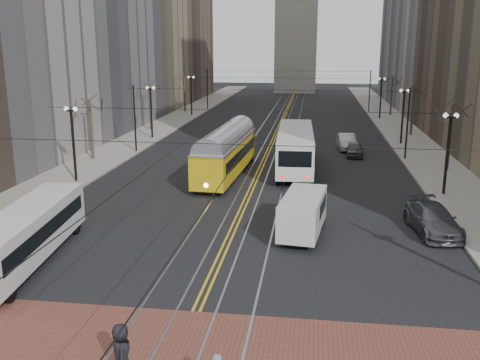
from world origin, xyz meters
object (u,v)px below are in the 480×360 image
(transit_bus, at_px, (27,237))
(cargo_van, at_px, (303,216))
(pedestrian_a, at_px, (121,353))
(sedan_parked, at_px, (433,219))
(rear_bus, at_px, (295,150))
(sedan_grey, at_px, (355,149))
(streetcar, at_px, (227,156))
(sedan_silver, at_px, (347,142))

(transit_bus, distance_m, cargo_van, 14.38)
(cargo_van, xyz_separation_m, pedestrian_a, (-5.33, -14.18, -0.18))
(pedestrian_a, bearing_deg, sedan_parked, -61.22)
(rear_bus, xyz_separation_m, pedestrian_a, (-4.27, -30.57, -0.71))
(rear_bus, relative_size, pedestrian_a, 6.67)
(sedan_grey, bearing_deg, rear_bus, -127.94)
(transit_bus, height_order, rear_bus, rear_bus)
(cargo_van, bearing_deg, streetcar, 122.89)
(sedan_grey, bearing_deg, pedestrian_a, -102.35)
(sedan_silver, bearing_deg, sedan_grey, -83.51)
(cargo_van, bearing_deg, sedan_grey, 86.18)
(sedan_grey, bearing_deg, sedan_silver, 102.18)
(transit_bus, bearing_deg, sedan_parked, 13.54)
(streetcar, bearing_deg, pedestrian_a, -84.54)
(cargo_van, height_order, sedan_silver, cargo_van)
(transit_bus, distance_m, sedan_silver, 36.12)
(cargo_van, distance_m, sedan_silver, 26.46)
(cargo_van, xyz_separation_m, sedan_parked, (7.30, 1.56, -0.39))
(sedan_grey, relative_size, sedan_silver, 0.83)
(cargo_van, xyz_separation_m, sedan_silver, (3.81, 26.18, -0.40))
(streetcar, relative_size, rear_bus, 1.03)
(transit_bus, distance_m, sedan_parked, 21.76)
(streetcar, xyz_separation_m, sedan_grey, (10.89, 9.36, -0.92))
(transit_bus, xyz_separation_m, sedan_grey, (17.61, 28.49, -0.67))
(sedan_parked, distance_m, pedestrian_a, 20.19)
(rear_bus, xyz_separation_m, sedan_parked, (8.36, -14.82, -0.92))
(transit_bus, height_order, sedan_parked, transit_bus)
(sedan_grey, bearing_deg, transit_bus, -119.35)
(streetcar, bearing_deg, sedan_parked, -37.70)
(transit_bus, bearing_deg, sedan_silver, 55.98)
(streetcar, xyz_separation_m, sedan_silver, (10.31, 12.73, -0.81))
(streetcar, height_order, sedan_silver, streetcar)
(sedan_parked, height_order, pedestrian_a, pedestrian_a)
(cargo_van, height_order, pedestrian_a, cargo_van)
(transit_bus, relative_size, sedan_parked, 1.97)
(sedan_grey, height_order, pedestrian_a, pedestrian_a)
(sedan_silver, distance_m, sedan_parked, 24.86)
(transit_bus, xyz_separation_m, cargo_van, (13.21, 5.68, -0.16))
(streetcar, relative_size, cargo_van, 2.53)
(rear_bus, bearing_deg, streetcar, -153.53)
(transit_bus, height_order, sedan_silver, transit_bus)
(pedestrian_a, bearing_deg, cargo_van, -43.07)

